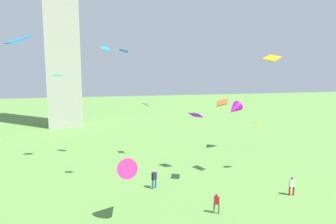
{
  "coord_description": "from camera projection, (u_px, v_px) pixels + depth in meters",
  "views": [
    {
      "loc": [
        -6.84,
        -7.03,
        11.19
      ],
      "look_at": [
        -1.33,
        15.52,
        7.93
      ],
      "focal_mm": 32.82,
      "sensor_mm": 36.0,
      "label": 1
    }
  ],
  "objects": [
    {
      "name": "person_1",
      "position": [
        154.0,
        178.0,
        28.87
      ],
      "size": [
        0.54,
        0.49,
        1.81
      ],
      "rotation": [
        0.0,
        0.0,
        0.61
      ],
      "color": "#235693",
      "rests_on": "ground_plane"
    },
    {
      "name": "person_3",
      "position": [
        217.0,
        202.0,
        23.84
      ],
      "size": [
        0.48,
        0.4,
        1.61
      ],
      "rotation": [
        0.0,
        0.0,
        2.69
      ],
      "color": "#51754C",
      "rests_on": "ground_plane"
    },
    {
      "name": "person_5",
      "position": [
        292.0,
        185.0,
        27.27
      ],
      "size": [
        0.52,
        0.33,
        1.7
      ],
      "rotation": [
        0.0,
        0.0,
        6.11
      ],
      "color": "red",
      "rests_on": "ground_plane"
    },
    {
      "name": "kite_flying_0",
      "position": [
        272.0,
        58.0,
        29.56
      ],
      "size": [
        1.41,
        1.67,
        0.74
      ],
      "rotation": [
        0.0,
        0.0,
        5.01
      ],
      "color": "gold"
    },
    {
      "name": "kite_flying_1",
      "position": [
        58.0,
        75.0,
        36.12
      ],
      "size": [
        1.22,
        0.98,
        0.22
      ],
      "rotation": [
        0.0,
        0.0,
        2.91
      ],
      "color": "#1BEAB6"
    },
    {
      "name": "kite_flying_2",
      "position": [
        222.0,
        103.0,
        28.67
      ],
      "size": [
        1.51,
        1.77,
        0.65
      ],
      "rotation": [
        0.0,
        0.0,
        1.11
      ],
      "color": "#C0571F"
    },
    {
      "name": "kite_flying_3",
      "position": [
        234.0,
        109.0,
        41.98
      ],
      "size": [
        2.9,
        2.58,
        2.15
      ],
      "rotation": [
        0.0,
        0.0,
        5.27
      ],
      "color": "#AD11C8"
    },
    {
      "name": "kite_flying_4",
      "position": [
        18.0,
        40.0,
        21.37
      ],
      "size": [
        1.95,
        1.78,
        0.71
      ],
      "rotation": [
        0.0,
        0.0,
        0.54
      ],
      "color": "#1779B2"
    },
    {
      "name": "kite_flying_5",
      "position": [
        124.0,
        51.0,
        27.9
      ],
      "size": [
        0.85,
        0.7,
        0.35
      ],
      "rotation": [
        0.0,
        0.0,
        6.06
      ],
      "color": "blue"
    },
    {
      "name": "kite_flying_6",
      "position": [
        258.0,
        123.0,
        32.99
      ],
      "size": [
        0.86,
        0.61,
        0.22
      ],
      "rotation": [
        0.0,
        0.0,
        0.01
      ],
      "color": "yellow"
    },
    {
      "name": "kite_flying_7",
      "position": [
        105.0,
        48.0,
        36.48
      ],
      "size": [
        1.26,
        0.94,
        0.71
      ],
      "rotation": [
        0.0,
        0.0,
        2.79
      ],
      "color": "#1297DF"
    },
    {
      "name": "kite_flying_8",
      "position": [
        130.0,
        171.0,
        22.84
      ],
      "size": [
        2.2,
        2.91,
        2.33
      ],
      "rotation": [
        0.0,
        0.0,
        2.84
      ],
      "color": "#E82B81"
    },
    {
      "name": "kite_flying_9",
      "position": [
        196.0,
        115.0,
        33.16
      ],
      "size": [
        1.45,
        1.62,
        0.61
      ],
      "rotation": [
        0.0,
        0.0,
        5.22
      ],
      "color": "#9106EA"
    },
    {
      "name": "kite_flying_10",
      "position": [
        146.0,
        104.0,
        38.68
      ],
      "size": [
        0.85,
        1.15,
        0.43
      ],
      "rotation": [
        0.0,
        0.0,
        4.93
      ],
      "color": "blue"
    }
  ]
}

